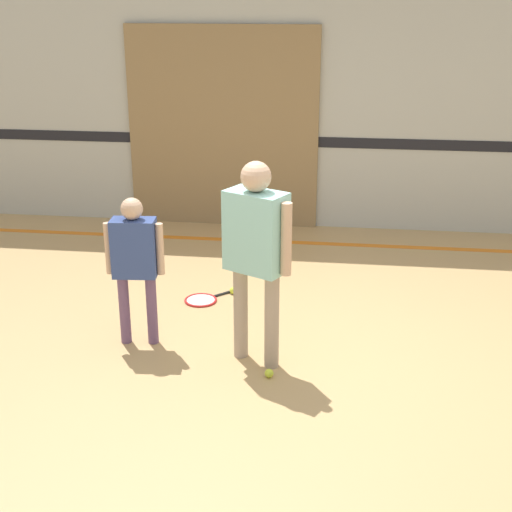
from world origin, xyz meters
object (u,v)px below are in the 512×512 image
person_instructor (256,242)px  racket_spare_on_floor (202,300)px  tennis_ball_by_spare_racket (233,291)px  tennis_ball_near_instructor (269,373)px  person_student_left (135,256)px

person_instructor → racket_spare_on_floor: bearing=148.3°
person_instructor → tennis_ball_by_spare_racket: person_instructor is taller
person_instructor → tennis_ball_by_spare_racket: bearing=134.2°
person_instructor → tennis_ball_near_instructor: size_ratio=23.71×
tennis_ball_near_instructor → tennis_ball_by_spare_racket: (-0.51, 1.49, 0.00)m
person_instructor → racket_spare_on_floor: 1.56m
racket_spare_on_floor → tennis_ball_by_spare_racket: tennis_ball_by_spare_racket is taller
person_student_left → racket_spare_on_floor: size_ratio=2.53×
racket_spare_on_floor → tennis_ball_near_instructor: size_ratio=7.25×
person_instructor → tennis_ball_near_instructor: (0.13, -0.24, -0.93)m
person_student_left → person_instructor: bearing=-15.8°
person_student_left → racket_spare_on_floor: 1.19m
racket_spare_on_floor → tennis_ball_near_instructor: 1.50m
racket_spare_on_floor → person_instructor: bearing=-102.8°
person_instructor → racket_spare_on_floor: size_ratio=3.27×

